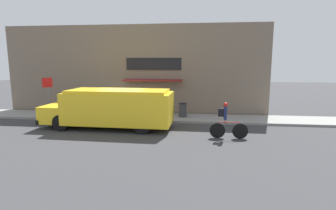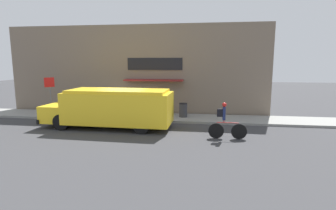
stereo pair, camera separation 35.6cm
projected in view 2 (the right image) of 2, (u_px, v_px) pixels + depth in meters
The scene contains 7 objects.
ground_plane at pixel (123, 122), 15.64m from camera, with size 70.00×70.00×0.00m, color #38383A.
sidewalk at pixel (129, 117), 16.79m from camera, with size 28.00×2.38×0.13m.
storefront at pixel (134, 70), 17.71m from camera, with size 17.96×1.01×5.98m.
school_bus at pixel (112, 107), 14.03m from camera, with size 7.02×2.81×2.07m.
cyclist at pixel (225, 122), 11.99m from camera, with size 1.75×0.20×1.70m.
stop_sign_post at pixel (50, 90), 16.52m from camera, with size 0.45×0.45×2.48m.
trash_bin at pixel (183, 110), 16.28m from camera, with size 0.51×0.51×0.87m.
Camera 2 is at (4.80, -14.75, 3.47)m, focal length 28.00 mm.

